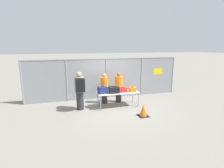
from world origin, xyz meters
name	(u,v)px	position (x,y,z in m)	size (l,w,h in m)	color
ground_plane	(114,107)	(0.00, 0.00, 0.00)	(120.00, 120.00, 0.00)	gray
fence_section	(107,78)	(0.02, 1.66, 1.22)	(9.06, 0.07, 2.34)	gray
inspection_table	(118,93)	(0.19, 0.05, 0.70)	(2.08, 0.81, 0.75)	silver
suitcase_navy	(103,90)	(-0.61, 0.03, 0.92)	(0.48, 0.39, 0.36)	navy
suitcase_black	(114,90)	(-0.05, -0.05, 0.91)	(0.51, 0.38, 0.34)	black
suitcase_red	(122,90)	(0.42, 0.00, 0.86)	(0.44, 0.30, 0.24)	red
suitcase_orange	(132,89)	(0.92, -0.07, 0.86)	(0.34, 0.35, 0.24)	orange
traveler_hooded	(80,89)	(-1.71, 0.07, 1.02)	(0.46, 0.71, 1.85)	#2D2D33
security_worker_near	(119,87)	(0.46, 0.72, 0.85)	(0.41, 0.41, 1.65)	#2D2D33
security_worker_far	(104,88)	(-0.35, 0.72, 0.84)	(0.40, 0.40, 1.63)	#2D2D33
utility_trailer	(110,81)	(0.92, 4.20, 0.45)	(3.42, 2.20, 0.78)	#4C6B47
traffic_cone	(143,111)	(0.87, -1.50, 0.25)	(0.43, 0.43, 0.54)	black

